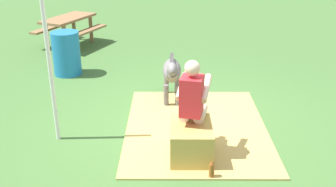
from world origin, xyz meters
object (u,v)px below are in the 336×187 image
at_px(water_barrel, 66,53).
at_px(tent_pole_left, 49,63).
at_px(person_seated, 193,101).
at_px(picnic_bench, 69,24).
at_px(hay_bale, 191,141).
at_px(soda_bottle, 212,169).
at_px(pony_standing, 172,72).

height_order(water_barrel, tent_pole_left, tent_pole_left).
xyz_separation_m(person_seated, picnic_bench, (5.23, 2.90, -0.17)).
xyz_separation_m(water_barrel, tent_pole_left, (-2.77, -0.51, 0.73)).
height_order(hay_bale, soda_bottle, hay_bale).
bearing_deg(picnic_bench, pony_standing, -143.60).
xyz_separation_m(hay_bale, pony_standing, (1.83, 0.25, 0.32)).
height_order(pony_standing, picnic_bench, pony_standing).
relative_size(person_seated, picnic_bench, 0.71).
bearing_deg(person_seated, water_barrel, 38.45).
distance_m(pony_standing, soda_bottle, 2.42).
relative_size(hay_bale, picnic_bench, 0.39).
xyz_separation_m(soda_bottle, picnic_bench, (5.90, 3.11, 0.45)).
relative_size(pony_standing, water_barrel, 1.48).
relative_size(hay_bale, pony_standing, 0.56).
xyz_separation_m(person_seated, pony_standing, (1.67, 0.27, -0.19)).
bearing_deg(person_seated, picnic_bench, 28.98).
bearing_deg(hay_bale, water_barrel, 36.75).
bearing_deg(soda_bottle, water_barrel, 35.39).
relative_size(person_seated, soda_bottle, 5.21).
height_order(pony_standing, tent_pole_left, tent_pole_left).
bearing_deg(soda_bottle, pony_standing, 11.71).
bearing_deg(picnic_bench, soda_bottle, -152.18).
bearing_deg(pony_standing, picnic_bench, 36.40).
bearing_deg(hay_bale, soda_bottle, -154.67).
xyz_separation_m(person_seated, water_barrel, (3.09, 2.46, -0.30)).
distance_m(person_seated, tent_pole_left, 2.02).
bearing_deg(pony_standing, tent_pole_left, 128.77).
height_order(hay_bale, tent_pole_left, tent_pole_left).
height_order(person_seated, soda_bottle, person_seated).
relative_size(hay_bale, person_seated, 0.55).
xyz_separation_m(hay_bale, tent_pole_left, (0.49, 1.92, 0.94)).
distance_m(person_seated, picnic_bench, 5.99).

